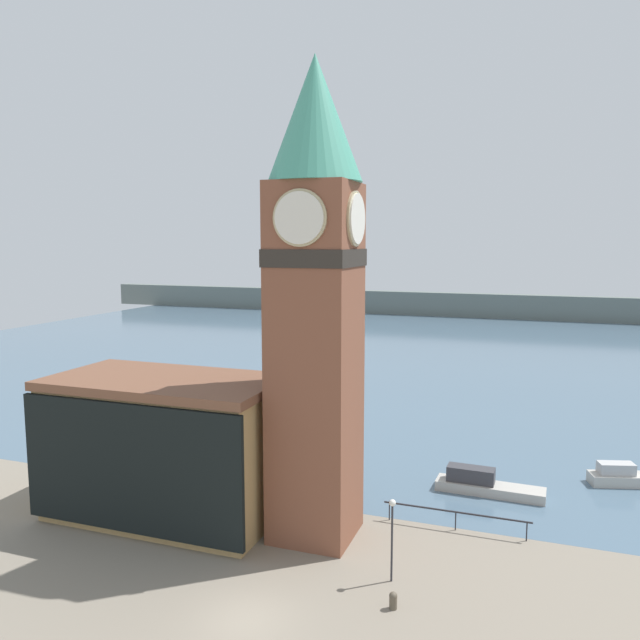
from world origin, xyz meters
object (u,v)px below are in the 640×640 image
Objects in this scene: mooring_bollard_near at (393,600)px; lamp_post at (392,525)px; clock_tower at (315,290)px; pier_building at (166,447)px; boat_near at (484,484)px; boat_far at (626,477)px.

lamp_post is (-0.58, 2.16, 2.39)m from mooring_bollard_near.
pier_building is at bearing -176.55° from clock_tower.
clock_tower is 17.60m from boat_near.
clock_tower is at bearing -157.87° from boat_far.
clock_tower reaches higher than mooring_bollard_near.
boat_far reaches higher than mooring_bollard_near.
pier_building is 3.34× the size of lamp_post.
boat_near is at bearing 47.44° from clock_tower.
boat_far is 20.55m from lamp_post.
clock_tower is at bearing 146.89° from lamp_post.
clock_tower is 1.88× the size of pier_building.
boat_near reaches higher than boat_far.
pier_building reaches higher than lamp_post.
pier_building is 2.54× the size of boat_far.
boat_far is 21.91m from mooring_bollard_near.
mooring_bollard_near is at bearing -44.13° from clock_tower.
boat_near is at bearing -168.97° from boat_far.
clock_tower is 15.13m from mooring_bollard_near.
mooring_bollard_near is at bearing -74.84° from lamp_post.
boat_far is 1.32× the size of lamp_post.
boat_near is (8.15, 8.87, -12.83)m from clock_tower.
clock_tower reaches higher than boat_far.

